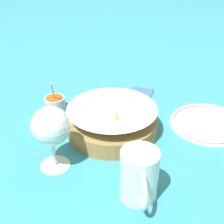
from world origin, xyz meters
TOP-DOWN VIEW (x-y plane):
  - ground_plane at (0.00, 0.00)m, footprint 4.00×4.00m
  - food_basket at (-0.01, 0.03)m, footprint 0.24×0.24m
  - sauce_cup at (-0.14, -0.14)m, footprint 0.07×0.06m
  - wine_glass at (0.12, -0.11)m, footprint 0.09×0.09m
  - beer_mug at (0.23, 0.07)m, footprint 0.12×0.08m
  - side_plate at (-0.02, 0.31)m, footprint 0.21×0.21m
  - napkin at (-0.21, 0.14)m, footprint 0.14×0.11m

SIDE VIEW (x-z plane):
  - ground_plane at x=0.00m, z-range 0.00..0.00m
  - napkin at x=-0.21m, z-range 0.00..0.01m
  - side_plate at x=-0.02m, z-range 0.00..0.01m
  - sauce_cup at x=-0.14m, z-range -0.03..0.08m
  - food_basket at x=-0.01m, z-range -0.01..0.08m
  - beer_mug at x=0.23m, z-range 0.00..0.11m
  - wine_glass at x=0.12m, z-range 0.03..0.19m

